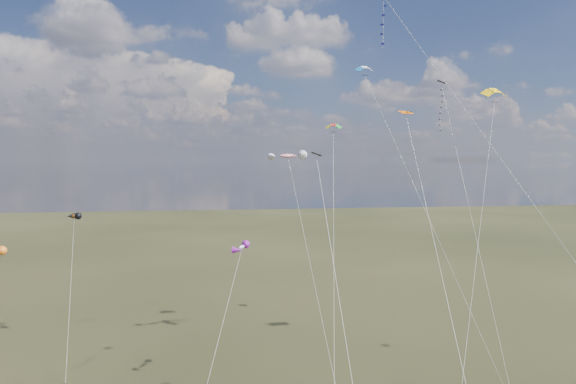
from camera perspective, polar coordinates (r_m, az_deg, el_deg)
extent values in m
cube|color=black|center=(66.92, 16.66, 11.65)|extent=(1.27, 1.31, 0.46)
cylinder|color=silver|center=(54.89, 19.82, -3.04)|extent=(4.05, 24.14, 31.41)
cylinder|color=silver|center=(39.50, 26.56, -2.56)|extent=(16.19, 20.95, 35.72)
cube|color=black|center=(39.13, 3.16, 4.23)|extent=(0.79, 0.83, 0.30)
cylinder|color=silver|center=(33.60, 6.26, -14.97)|extent=(0.59, 15.07, 22.28)
cube|color=#EA5E01|center=(39.73, 12.95, 8.62)|extent=(1.07, 1.04, 0.31)
cylinder|color=silver|center=(32.32, 17.67, -13.00)|extent=(1.22, 18.21, 25.38)
cylinder|color=silver|center=(49.03, 20.35, -5.06)|extent=(13.43, 18.62, 29.30)
cylinder|color=silver|center=(55.10, 15.38, -2.35)|extent=(9.33, 15.49, 32.51)
cylinder|color=silver|center=(48.29, 5.12, -7.13)|extent=(4.49, 19.55, 25.73)
ellipsoid|color=#D86409|center=(65.82, -22.65, -2.47)|extent=(2.11, 2.35, 0.91)
cylinder|color=silver|center=(61.04, -23.04, -10.18)|extent=(1.88, 12.19, 15.22)
cube|color=#332316|center=(57.52, -23.50, -18.95)|extent=(0.10, 0.10, 0.12)
ellipsoid|color=silver|center=(48.87, -5.16, -6.11)|extent=(1.80, 2.72, 0.85)
cylinder|color=silver|center=(45.53, -7.69, -15.70)|extent=(4.57, 10.24, 13.63)
ellipsoid|color=red|center=(58.53, 0.02, 4.03)|extent=(4.27, 2.33, 1.17)
cylinder|color=silver|center=(53.68, 2.50, -7.90)|extent=(2.81, 12.49, 22.30)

